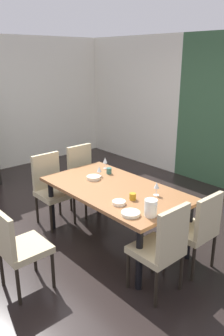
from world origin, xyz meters
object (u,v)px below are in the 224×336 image
Objects in this scene: chair_head_near at (17,245)px; chair_left_near at (51,186)px; chair_left_far at (84,176)px; cup_corner at (133,196)px; wine_glass_south at (105,161)px; wine_glass_front at (157,186)px; chair_right_near at (162,246)px; cup_right at (109,171)px; dining_table at (115,194)px; serving_bowl_rear at (131,213)px; wine_glass_near_window at (99,169)px; pitcher_near_shelf at (151,208)px; serving_bowl_left at (94,178)px; serving_bowl_west at (119,203)px; chair_right_far at (197,227)px.

chair_left_near is at bearing 135.80° from chair_head_near.
chair_left_near is 0.58m from chair_left_far.
cup_corner is (0.35, 1.24, 0.27)m from chair_head_near.
wine_glass_south is 1.13m from wine_glass_front.
cup_right is (-1.44, 0.56, 0.26)m from chair_right_near.
chair_left_far is at bearing 163.99° from dining_table.
serving_bowl_rear is 2.52× the size of cup_corner.
serving_bowl_rear is at bearing -30.21° from wine_glass_south.
wine_glass_south reaches higher than wine_glass_near_window.
cup_right is at bearing 175.75° from wine_glass_front.
chair_right_near is 0.38m from pitcher_near_shelf.
wine_glass_south is 1.54m from pitcher_near_shelf.
chair_head_near is at bearing 45.80° from chair_left_near.
chair_left_far is (-0.00, 0.58, 0.01)m from chair_left_near.
pitcher_near_shelf is at bearing 74.02° from chair_left_far.
cup_right is at bearing 94.97° from serving_bowl_left.
wine_glass_front reaches higher than serving_bowl_west.
chair_right_near is 0.80m from wine_glass_front.
chair_right_near is (1.01, -0.29, -0.14)m from dining_table.
wine_glass_south reaches higher than dining_table.
chair_head_near is 6.58× the size of wine_glass_near_window.
chair_head_near is 1.12m from serving_bowl_west.
serving_bowl_left is at bearing 102.34° from chair_right_far.
cup_corner is (0.01, 0.20, 0.02)m from serving_bowl_west.
wine_glass_south is (0.39, 0.08, 0.32)m from chair_left_far.
pitcher_near_shelf is at bearing -23.00° from wine_glass_south.
chair_left_near is at bearing -171.56° from cup_corner.
chair_left_near is 1.48m from chair_head_near.
chair_right_near is 1.46m from serving_bowl_left.
wine_glass_near_window is at bearing -174.27° from wine_glass_front.
chair_right_far is (1.01, 0.29, -0.15)m from dining_table.
wine_glass_front reaches higher than cup_right.
chair_left_far is 0.68m from wine_glass_near_window.
chair_left_far is 5.69× the size of pitcher_near_shelf.
wine_glass_near_window is at bearing 156.21° from serving_bowl_rear.
chair_right_near reaches higher than serving_bowl_left.
dining_table is at bearing 164.07° from pitcher_near_shelf.
wine_glass_near_window is at bearing 72.76° from chair_left_far.
chair_left_near is 0.98× the size of chair_left_far.
chair_left_near is 6.75× the size of serving_bowl_west.
wine_glass_near_window is 0.88× the size of wine_glass_front.
cup_corner is (-0.25, 0.28, 0.02)m from serving_bowl_rear.
wine_glass_near_window is at bearing 165.65° from dining_table.
chair_right_far is at bearing 9.51° from wine_glass_front.
wine_glass_south is at bearing 171.19° from wine_glass_front.
cup_right is at bearing 88.05° from chair_left_far.
serving_bowl_rear is at bearing -29.50° from dining_table.
cup_right reaches higher than dining_table.
chair_right_far reaches higher than serving_bowl_left.
wine_glass_near_window is at bearing 108.54° from chair_head_near.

